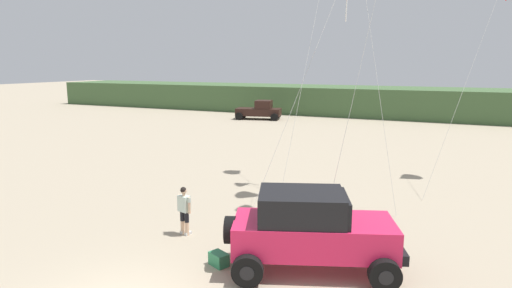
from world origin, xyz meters
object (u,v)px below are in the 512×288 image
(jeep, at_px, (311,229))
(cooler_box, at_px, (219,259))
(person_watching, at_px, (184,208))
(distant_pickup, at_px, (260,110))

(jeep, relative_size, cooler_box, 8.92)
(person_watching, bearing_deg, distant_pickup, 108.97)
(jeep, height_order, person_watching, jeep)
(person_watching, relative_size, distant_pickup, 0.34)
(jeep, xyz_separation_m, distant_pickup, (-14.68, 29.93, -0.26))
(person_watching, height_order, cooler_box, person_watching)
(distant_pickup, bearing_deg, cooler_box, -68.35)
(jeep, relative_size, person_watching, 3.00)
(cooler_box, relative_size, distant_pickup, 0.11)
(cooler_box, height_order, distant_pickup, distant_pickup)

